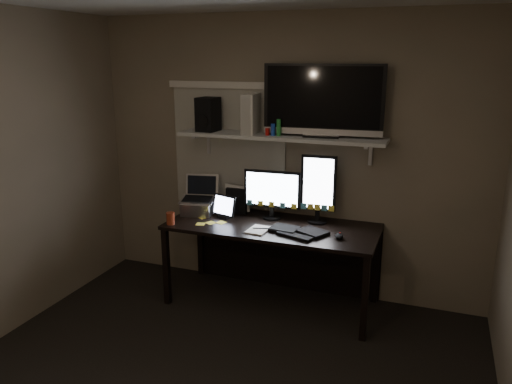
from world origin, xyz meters
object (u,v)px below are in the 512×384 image
at_px(monitor_landscape, 272,195).
at_px(tv, 323,101).
at_px(speaker, 208,114).
at_px(desk, 276,240).
at_px(keyboard, 298,231).
at_px(laptop, 197,196).
at_px(mouse, 339,236).
at_px(tablet, 224,207).
at_px(cup, 171,218).
at_px(monitor_portrait, 318,189).
at_px(game_console, 252,114).

height_order(monitor_landscape, tv, tv).
xyz_separation_m(tv, speaker, (-1.03, -0.03, -0.15)).
bearing_deg(desk, keyboard, -40.37).
xyz_separation_m(desk, speaker, (-0.67, 0.06, 1.08)).
xyz_separation_m(desk, laptop, (-0.74, -0.07, 0.35)).
xyz_separation_m(mouse, tablet, (-1.06, 0.16, 0.09)).
relative_size(tablet, cup, 2.34).
relative_size(desk, monitor_portrait, 2.98).
bearing_deg(tablet, mouse, 8.68).
bearing_deg(speaker, monitor_landscape, 2.39).
distance_m(desk, game_console, 1.13).
bearing_deg(desk, tv, 15.11).
relative_size(laptop, game_console, 1.01).
bearing_deg(desk, tablet, -168.82).
xyz_separation_m(desk, monitor_portrait, (0.35, 0.08, 0.48)).
distance_m(desk, tv, 1.28).
distance_m(game_console, speaker, 0.41).
xyz_separation_m(laptop, cup, (-0.09, -0.34, -0.12)).
bearing_deg(tablet, tv, 29.91).
relative_size(keyboard, speaker, 1.57).
distance_m(tv, speaker, 1.04).
bearing_deg(cup, monitor_landscape, 30.22).
relative_size(monitor_landscape, tv, 0.51).
bearing_deg(monitor_landscape, speaker, 175.55).
relative_size(monitor_portrait, mouse, 5.89).
xyz_separation_m(mouse, speaker, (-1.27, 0.31, 0.88)).
height_order(desk, game_console, game_console).
bearing_deg(tablet, game_console, 55.47).
relative_size(keyboard, game_console, 1.38).
bearing_deg(keyboard, monitor_landscape, 158.06).
bearing_deg(laptop, tv, -3.00).
height_order(keyboard, tv, tv).
xyz_separation_m(keyboard, game_console, (-0.52, 0.29, 0.91)).
height_order(monitor_portrait, speaker, speaker).
relative_size(monitor_landscape, cup, 4.84).
height_order(keyboard, mouse, mouse).
distance_m(keyboard, speaker, 1.32).
bearing_deg(speaker, keyboard, -12.86).
relative_size(tablet, laptop, 0.71).
xyz_separation_m(monitor_portrait, game_console, (-0.61, -0.01, 0.62)).
height_order(desk, laptop, laptop).
distance_m(mouse, speaker, 1.58).
xyz_separation_m(cup, speaker, (0.16, 0.47, 0.85)).
distance_m(tablet, game_console, 0.85).
distance_m(cup, speaker, 0.98).
distance_m(keyboard, tv, 1.08).
height_order(laptop, game_console, game_console).
relative_size(tv, speaker, 3.30).
bearing_deg(mouse, tv, 117.53).
relative_size(desk, monitor_landscape, 3.54).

